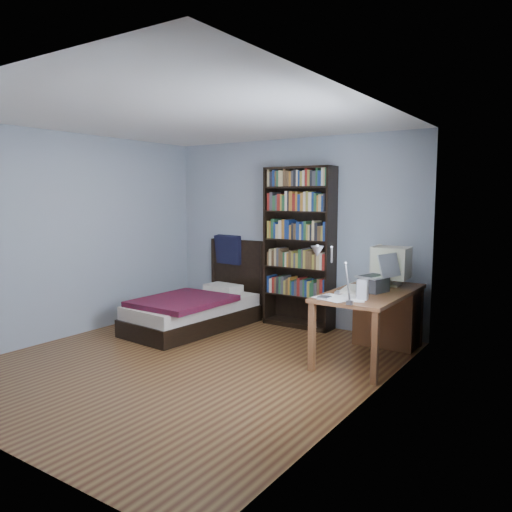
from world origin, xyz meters
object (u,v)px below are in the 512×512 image
(laptop, at_px, (376,281))
(keyboard, at_px, (353,289))
(desk, at_px, (384,313))
(soda_can, at_px, (368,281))
(speaker, at_px, (363,290))
(bed, at_px, (198,307))
(bookshelf, at_px, (299,247))
(desk_lamp, at_px, (323,258))
(crt_monitor, at_px, (390,263))

(laptop, xyz_separation_m, keyboard, (-0.22, -0.08, -0.10))
(desk, distance_m, soda_can, 0.43)
(keyboard, bearing_deg, speaker, -66.15)
(laptop, bearing_deg, keyboard, -160.98)
(keyboard, xyz_separation_m, bed, (-2.21, 0.05, -0.48))
(desk, xyz_separation_m, keyboard, (-0.16, -0.52, 0.33))
(keyboard, relative_size, bookshelf, 0.21)
(desk_lamp, distance_m, speaker, 0.75)
(keyboard, relative_size, bed, 0.23)
(laptop, bearing_deg, speaker, -85.28)
(soda_can, bearing_deg, keyboard, -93.82)
(desk_lamp, bearing_deg, desk, 88.97)
(desk, relative_size, speaker, 7.79)
(desk, xyz_separation_m, laptop, (0.06, -0.44, 0.43))
(speaker, distance_m, soda_can, 0.77)
(crt_monitor, height_order, soda_can, crt_monitor)
(desk, distance_m, speaker, 0.98)
(desk, relative_size, laptop, 3.70)
(desk, height_order, crt_monitor, crt_monitor)
(keyboard, height_order, bed, bed)
(laptop, bearing_deg, desk_lamp, -94.46)
(bookshelf, bearing_deg, crt_monitor, -12.58)
(desk, bearing_deg, desk_lamp, -91.03)
(desk, relative_size, bed, 0.76)
(bed, bearing_deg, speaker, -9.53)
(soda_can, distance_m, bookshelf, 1.27)
(soda_can, bearing_deg, laptop, -55.82)
(desk, xyz_separation_m, crt_monitor, (0.05, 0.02, 0.57))
(desk, height_order, keyboard, keyboard)
(speaker, relative_size, bed, 0.10)
(desk, bearing_deg, bookshelf, 166.10)
(speaker, bearing_deg, crt_monitor, 81.92)
(desk_lamp, height_order, keyboard, desk_lamp)
(desk_lamp, relative_size, keyboard, 1.28)
(desk, height_order, bookshelf, bookshelf)
(laptop, xyz_separation_m, soda_can, (-0.20, 0.29, -0.06))
(speaker, xyz_separation_m, bookshelf, (-1.38, 1.20, 0.23))
(desk_lamp, xyz_separation_m, soda_can, (-0.11, 1.37, -0.41))
(keyboard, distance_m, bed, 2.26)
(keyboard, bearing_deg, desk_lamp, -93.38)
(desk_lamp, relative_size, bookshelf, 0.27)
(keyboard, bearing_deg, laptop, 7.87)
(desk_lamp, xyz_separation_m, bookshelf, (-1.26, 1.84, -0.14))
(desk_lamp, bearing_deg, bed, 155.88)
(speaker, bearing_deg, soda_can, 96.84)
(crt_monitor, height_order, keyboard, crt_monitor)
(laptop, distance_m, desk_lamp, 1.14)
(bookshelf, bearing_deg, soda_can, -22.33)
(crt_monitor, height_order, laptop, crt_monitor)
(crt_monitor, relative_size, speaker, 2.27)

